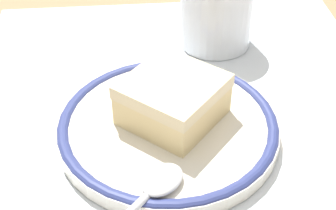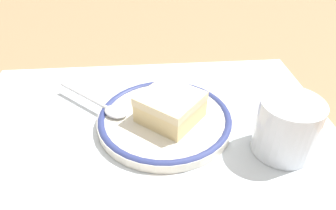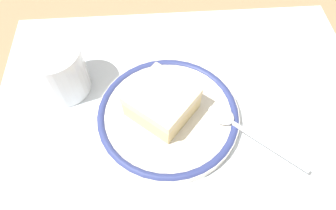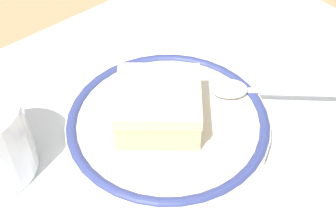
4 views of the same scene
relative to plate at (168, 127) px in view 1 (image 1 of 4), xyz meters
name	(u,v)px [view 1 (image 1 of 4)]	position (x,y,z in m)	size (l,w,h in m)	color
ground_plane	(191,153)	(0.02, 0.02, -0.01)	(2.40, 2.40, 0.00)	#9E7551
placemat	(191,152)	(0.02, 0.02, -0.01)	(0.54, 0.40, 0.00)	silver
plate	(168,127)	(0.00, 0.00, 0.00)	(0.19, 0.19, 0.02)	silver
cake_slice	(173,99)	(-0.01, 0.00, 0.02)	(0.11, 0.11, 0.04)	beige
spoon	(145,197)	(0.09, -0.02, 0.01)	(0.12, 0.11, 0.01)	silver
cup	(216,15)	(-0.15, 0.07, 0.02)	(0.08, 0.08, 0.08)	silver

